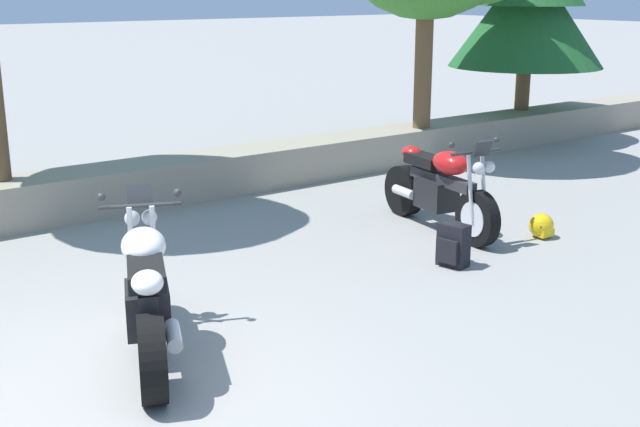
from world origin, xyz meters
TOP-DOWN VIEW (x-y plane):
  - ground_plane at (0.00, 0.00)m, footprint 120.00×120.00m
  - motorcycle_white_near_left at (0.68, 0.59)m, footprint 1.05×1.96m
  - motorcycle_red_centre at (4.85, 1.68)m, footprint 0.67×2.06m
  - rider_backpack at (4.05, 0.68)m, footprint 0.30×0.33m
  - rider_helmet at (5.56, 0.77)m, footprint 0.28×0.28m

SIDE VIEW (x-z plane):
  - ground_plane at x=0.00m, z-range 0.00..0.00m
  - rider_helmet at x=5.56m, z-range 0.00..0.28m
  - rider_backpack at x=4.05m, z-range 0.01..0.48m
  - motorcycle_white_near_left at x=0.68m, z-range -0.10..1.07m
  - motorcycle_red_centre at x=4.85m, z-range -0.10..1.07m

